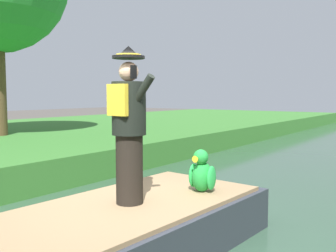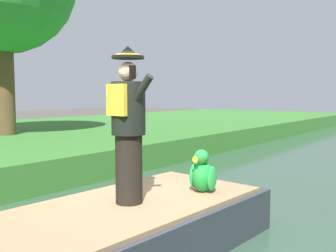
# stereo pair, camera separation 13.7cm
# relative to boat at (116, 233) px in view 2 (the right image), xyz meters

# --- Properties ---
(canal_water) EXTENTS (6.08, 48.00, 0.10)m
(canal_water) POSITION_rel_boat_xyz_m (0.00, 0.34, -0.35)
(canal_water) COLOR #33513D
(canal_water) RESTS_ON ground
(boat) EXTENTS (2.02, 4.29, 0.61)m
(boat) POSITION_rel_boat_xyz_m (0.00, 0.00, 0.00)
(boat) COLOR #333842
(boat) RESTS_ON canal_water
(person_pirate) EXTENTS (0.61, 0.42, 1.85)m
(person_pirate) POSITION_rel_boat_xyz_m (0.02, 0.21, 1.23)
(person_pirate) COLOR black
(person_pirate) RESTS_ON boat
(parrot_plush) EXTENTS (0.36, 0.34, 0.57)m
(parrot_plush) POSITION_rel_boat_xyz_m (0.42, 1.19, 0.55)
(parrot_plush) COLOR green
(parrot_plush) RESTS_ON boat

